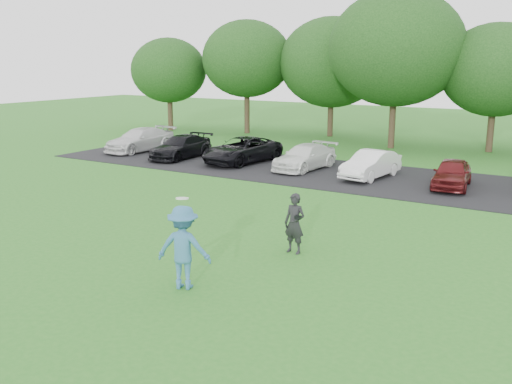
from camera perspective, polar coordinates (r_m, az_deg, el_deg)
ground at (r=13.58m, az=-7.75°, el=-8.26°), size 100.00×100.00×0.00m
parking_lot at (r=24.64m, az=11.51°, el=1.41°), size 32.00×6.50×0.03m
frisbee_player at (r=12.55m, az=-7.25°, el=-5.51°), size 1.37×1.05×2.15m
camera_bystander at (r=14.75m, az=3.88°, el=-3.16°), size 0.60×0.44×1.58m
parked_cars at (r=24.74m, az=11.09°, el=2.89°), size 28.88×4.78×1.23m
tree_row at (r=33.18m, az=20.32°, el=12.35°), size 42.39×9.85×8.64m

